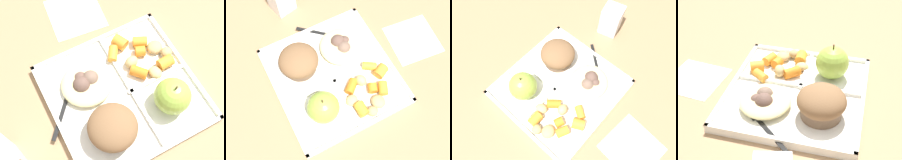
% 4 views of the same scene
% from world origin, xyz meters
% --- Properties ---
extents(ground, '(6.00, 6.00, 0.00)m').
position_xyz_m(ground, '(0.00, 0.00, 0.00)').
color(ground, '#997551').
extents(lunch_tray, '(0.31, 0.29, 0.02)m').
position_xyz_m(lunch_tray, '(-0.00, 0.00, 0.01)').
color(lunch_tray, white).
rests_on(lunch_tray, ground).
extents(green_apple, '(0.08, 0.08, 0.09)m').
position_xyz_m(green_apple, '(-0.07, 0.06, 0.05)').
color(green_apple, '#93B742').
rests_on(green_apple, lunch_tray).
extents(bran_muffin, '(0.10, 0.10, 0.06)m').
position_xyz_m(bran_muffin, '(0.06, 0.06, 0.04)').
color(bran_muffin, brown).
rests_on(bran_muffin, lunch_tray).
extents(carrot_slice_tilted, '(0.04, 0.04, 0.03)m').
position_xyz_m(carrot_slice_tilted, '(-0.05, -0.11, 0.03)').
color(carrot_slice_tilted, orange).
rests_on(carrot_slice_tilted, lunch_tray).
extents(carrot_slice_large, '(0.04, 0.04, 0.02)m').
position_xyz_m(carrot_slice_large, '(-0.02, -0.09, 0.02)').
color(carrot_slice_large, orange).
rests_on(carrot_slice_large, lunch_tray).
extents(carrot_slice_center, '(0.04, 0.03, 0.02)m').
position_xyz_m(carrot_slice_center, '(-0.09, -0.09, 0.02)').
color(carrot_slice_center, orange).
rests_on(carrot_slice_center, lunch_tray).
extents(carrot_slice_diagonal, '(0.04, 0.04, 0.02)m').
position_xyz_m(carrot_slice_diagonal, '(-0.05, -0.02, 0.02)').
color(carrot_slice_diagonal, orange).
rests_on(carrot_slice_diagonal, lunch_tray).
extents(carrot_slice_small, '(0.03, 0.03, 0.03)m').
position_xyz_m(carrot_slice_small, '(-0.11, -0.02, 0.02)').
color(carrot_slice_small, orange).
rests_on(carrot_slice_small, lunch_tray).
extents(carrot_slice_back, '(0.03, 0.03, 0.02)m').
position_xyz_m(carrot_slice_back, '(-0.08, -0.07, 0.02)').
color(carrot_slice_back, orange).
rests_on(carrot_slice_back, lunch_tray).
extents(potato_chunk_large, '(0.04, 0.04, 0.02)m').
position_xyz_m(potato_chunk_large, '(-0.11, -0.06, 0.02)').
color(potato_chunk_large, tan).
rests_on(potato_chunk_large, lunch_tray).
extents(potato_chunk_browned, '(0.04, 0.04, 0.02)m').
position_xyz_m(potato_chunk_browned, '(-0.08, -0.01, 0.02)').
color(potato_chunk_browned, tan).
rests_on(potato_chunk_browned, lunch_tray).
extents(potato_chunk_small, '(0.04, 0.03, 0.03)m').
position_xyz_m(potato_chunk_small, '(-0.05, -0.05, 0.03)').
color(potato_chunk_small, tan).
rests_on(potato_chunk_small, lunch_tray).
extents(potato_chunk_wedge, '(0.04, 0.04, 0.02)m').
position_xyz_m(potato_chunk_wedge, '(-0.13, -0.04, 0.02)').
color(potato_chunk_wedge, tan).
rests_on(potato_chunk_wedge, lunch_tray).
extents(egg_noodle_pile, '(0.11, 0.11, 0.03)m').
position_xyz_m(egg_noodle_pile, '(0.06, -0.05, 0.02)').
color(egg_noodle_pile, beige).
rests_on(egg_noodle_pile, lunch_tray).
extents(meatball_side, '(0.04, 0.04, 0.04)m').
position_xyz_m(meatball_side, '(0.07, -0.05, 0.03)').
color(meatball_side, brown).
rests_on(meatball_side, lunch_tray).
extents(meatball_front, '(0.03, 0.03, 0.03)m').
position_xyz_m(meatball_front, '(0.07, -0.07, 0.03)').
color(meatball_front, brown).
rests_on(meatball_front, lunch_tray).
extents(meatball_back, '(0.04, 0.04, 0.04)m').
position_xyz_m(meatball_back, '(0.05, -0.06, 0.03)').
color(meatball_back, '#755B4C').
rests_on(meatball_back, lunch_tray).
extents(plastic_fork, '(0.11, 0.13, 0.00)m').
position_xyz_m(plastic_fork, '(0.12, -0.04, 0.01)').
color(plastic_fork, black).
rests_on(plastic_fork, lunch_tray).
extents(paper_napkin, '(0.14, 0.14, 0.00)m').
position_xyz_m(paper_napkin, '(-0.00, -0.25, 0.00)').
color(paper_napkin, white).
rests_on(paper_napkin, ground).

